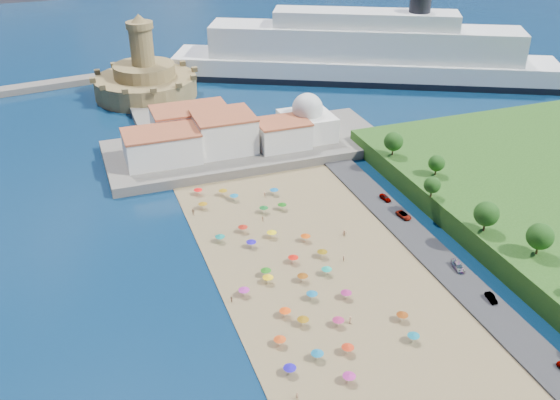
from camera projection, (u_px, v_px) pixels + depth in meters
name	position (u px, v px, depth m)	size (l,w,h in m)	color
ground	(301.00, 285.00, 139.70)	(700.00, 700.00, 0.00)	#071938
terrace	(247.00, 147.00, 202.08)	(90.00, 36.00, 3.00)	#59544C
jetty	(160.00, 119.00, 224.52)	(18.00, 70.00, 2.40)	#59544C
waterfront_buildings	(206.00, 134.00, 195.65)	(57.00, 29.00, 11.00)	silver
domed_building	(307.00, 120.00, 202.76)	(16.00, 16.00, 15.00)	silver
fortress	(145.00, 80.00, 246.58)	(40.00, 40.00, 32.40)	#967E4B
cruise_ship	(363.00, 55.00, 263.28)	(156.01, 93.47, 35.46)	black
beach_parasols	(315.00, 310.00, 128.44)	(30.79, 117.05, 2.20)	gray
beachgoers	(312.00, 293.00, 135.20)	(35.35, 95.01, 1.88)	tan
parked_cars	(441.00, 251.00, 149.36)	(2.92, 73.96, 1.39)	gray
hillside_trees	(499.00, 220.00, 144.88)	(12.95, 106.46, 7.72)	#382314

